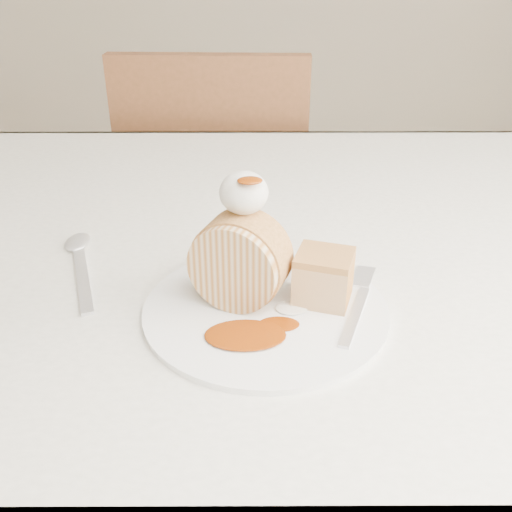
{
  "coord_description": "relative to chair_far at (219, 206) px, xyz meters",
  "views": [
    {
      "loc": [
        -0.04,
        -0.5,
        1.09
      ],
      "look_at": [
        -0.04,
        0.01,
        0.81
      ],
      "focal_mm": 40.0,
      "sensor_mm": 36.0,
      "label": 1
    }
  ],
  "objects": [
    {
      "name": "chair_far",
      "position": [
        0.0,
        0.0,
        0.0
      ],
      "size": [
        0.44,
        0.44,
        0.89
      ],
      "rotation": [
        0.0,
        0.0,
        3.1
      ],
      "color": "brown",
      "rests_on": "ground"
    },
    {
      "name": "cake_chunk",
      "position": [
        0.16,
        -0.8,
        0.27
      ],
      "size": [
        0.07,
        0.07,
        0.05
      ],
      "primitive_type": "cube",
      "rotation": [
        0.0,
        0.0,
        -0.3
      ],
      "color": "#C28549",
      "rests_on": "plate"
    },
    {
      "name": "fork",
      "position": [
        0.19,
        -0.84,
        0.25
      ],
      "size": [
        0.07,
        0.15,
        0.0
      ],
      "primitive_type": "cube",
      "rotation": [
        0.0,
        0.0,
        -0.35
      ],
      "color": "silver",
      "rests_on": "plate"
    },
    {
      "name": "spoon",
      "position": [
        -0.11,
        -0.76,
        0.24
      ],
      "size": [
        0.08,
        0.18,
        0.0
      ],
      "primitive_type": "cube",
      "rotation": [
        0.0,
        0.0,
        0.32
      ],
      "color": "silver",
      "rests_on": "table"
    },
    {
      "name": "roulade_slice",
      "position": [
        0.07,
        -0.81,
        0.29
      ],
      "size": [
        0.11,
        0.08,
        0.09
      ],
      "primitive_type": "cylinder",
      "rotation": [
        1.57,
        0.0,
        -0.37
      ],
      "color": "#C9B18C",
      "rests_on": "plate"
    },
    {
      "name": "table",
      "position": [
        0.13,
        -0.61,
        0.15
      ],
      "size": [
        1.4,
        0.9,
        0.75
      ],
      "color": "white",
      "rests_on": "ground"
    },
    {
      "name": "caramel_pool",
      "position": [
        0.08,
        -0.87,
        0.25
      ],
      "size": [
        0.09,
        0.07,
        0.0
      ],
      "primitive_type": null,
      "rotation": [
        0.0,
        0.0,
        -0.3
      ],
      "color": "#782C05",
      "rests_on": "plate"
    },
    {
      "name": "plate",
      "position": [
        0.1,
        -0.82,
        0.24
      ],
      "size": [
        0.32,
        0.32,
        0.01
      ],
      "primitive_type": "cylinder",
      "rotation": [
        0.0,
        0.0,
        -0.3
      ],
      "color": "white",
      "rests_on": "table"
    },
    {
      "name": "whipped_cream",
      "position": [
        0.08,
        -0.79,
        0.36
      ],
      "size": [
        0.05,
        0.05,
        0.04
      ],
      "primitive_type": "ellipsoid",
      "color": "white",
      "rests_on": "roulade_slice"
    },
    {
      "name": "caramel_drizzle",
      "position": [
        0.09,
        -0.8,
        0.39
      ],
      "size": [
        0.02,
        0.02,
        0.01
      ],
      "primitive_type": "ellipsoid",
      "color": "#782C05",
      "rests_on": "whipped_cream"
    }
  ]
}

